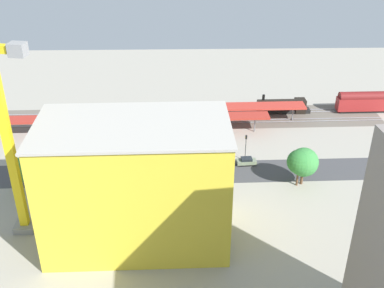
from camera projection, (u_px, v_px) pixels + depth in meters
The scene contains 24 objects.
ground_plane at pixel (187, 162), 105.11m from camera, with size 165.00×165.00×0.00m, color #9E998C.
rail_bed at pixel (185, 118), 124.85m from camera, with size 103.12×13.82×0.01m, color #665E54.
street_asphalt at pixel (187, 173), 101.08m from camera, with size 103.12×9.00×0.01m, color #424244.
track_rails at pixel (185, 117), 124.76m from camera, with size 103.11×9.20×0.12m.
platform_canopy_near at pixel (132, 118), 114.82m from camera, with size 67.15×5.25×4.58m.
platform_canopy_far at pixel (193, 107), 120.75m from camera, with size 57.75×5.56×4.38m.
locomotive at pixel (284, 106), 127.10m from camera, with size 14.29×3.12×5.19m.
passenger_coach at pixel (369, 101), 127.06m from camera, with size 17.00×3.12×5.74m.
parked_car_0 at pixel (246, 161), 103.68m from camera, with size 4.35×2.13×1.65m.
parked_car_1 at pixel (221, 160), 104.02m from camera, with size 4.80×1.86×1.80m.
parked_car_2 at pixel (193, 161), 103.87m from camera, with size 4.79×1.77×1.66m.
parked_car_3 at pixel (165, 161), 103.98m from camera, with size 4.35×1.82×1.72m.
parked_car_4 at pixel (133, 161), 103.72m from camera, with size 4.30×1.84×1.68m.
construction_building at pixel (136, 185), 77.47m from camera, with size 29.74×16.37×21.37m, color yellow.
construction_roof_slab at pixel (132, 126), 72.26m from camera, with size 30.34×16.97×0.40m, color #B7B2A8.
box_truck_0 at pixel (130, 189), 92.87m from camera, with size 8.60×3.16×3.26m.
box_truck_1 at pixel (185, 185), 94.19m from camera, with size 8.69×2.41×3.10m.
street_tree_0 at pixel (304, 162), 94.86m from camera, with size 5.90×5.90×8.09m.
street_tree_1 at pixel (89, 169), 93.89m from camera, with size 5.34×5.34×7.14m.
street_tree_2 at pixel (299, 162), 94.18m from camera, with size 5.01×5.01×8.04m.
street_tree_3 at pixel (173, 159), 94.51m from camera, with size 5.37×5.37×8.56m.
street_tree_4 at pixel (24, 169), 92.85m from camera, with size 5.02×5.02×7.45m.
street_tree_5 at pixel (101, 167), 94.77m from camera, with size 4.58×4.58×6.67m.
traffic_light at pixel (246, 144), 103.60m from camera, with size 0.50×0.36×6.28m.
Camera 1 is at (1.12, 90.45, 53.69)m, focal length 44.37 mm.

